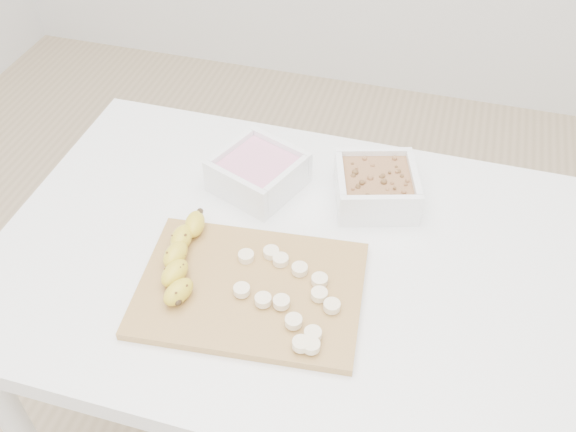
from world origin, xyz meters
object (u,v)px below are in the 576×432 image
(cutting_board, at_px, (250,289))
(table, at_px, (283,288))
(banana, at_px, (182,258))
(bowl_granola, at_px, (376,186))
(bowl_yogurt, at_px, (258,172))

(cutting_board, bearing_deg, table, 74.96)
(table, distance_m, banana, 0.21)
(table, bearing_deg, bowl_granola, 54.34)
(bowl_granola, bearing_deg, bowl_yogurt, -174.48)
(table, distance_m, cutting_board, 0.15)
(bowl_granola, relative_size, banana, 0.91)
(bowl_yogurt, relative_size, bowl_granola, 1.05)
(cutting_board, height_order, banana, banana)
(bowl_yogurt, relative_size, cutting_board, 0.53)
(bowl_yogurt, xyz_separation_m, banana, (-0.05, -0.24, -0.00))
(bowl_yogurt, xyz_separation_m, bowl_granola, (0.22, 0.02, -0.00))
(table, xyz_separation_m, bowl_granola, (0.13, 0.18, 0.13))
(bowl_granola, height_order, banana, bowl_granola)
(cutting_board, xyz_separation_m, banana, (-0.12, 0.01, 0.02))
(table, relative_size, bowl_granola, 5.53)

